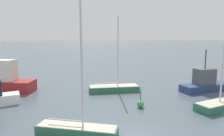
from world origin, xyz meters
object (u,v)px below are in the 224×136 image
sailboat_2 (223,103)px  fishing_boat_0 (205,83)px  channel_buoy_1 (140,104)px  sailboat_0 (77,129)px  sailboat_1 (114,88)px

sailboat_2 → fishing_boat_0: size_ratio=1.57×
channel_buoy_1 → fishing_boat_0: bearing=27.1°
sailboat_0 → fishing_boat_0: bearing=51.4°
sailboat_1 → channel_buoy_1: size_ratio=5.16×
sailboat_0 → sailboat_1: bearing=88.5°
sailboat_2 → sailboat_1: bearing=-57.7°
sailboat_1 → fishing_boat_0: 11.15m
sailboat_0 → channel_buoy_1: 7.42m
sailboat_0 → sailboat_2: (13.16, 3.56, 0.02)m
sailboat_1 → sailboat_2: (9.14, -7.20, 0.05)m
sailboat_1 → channel_buoy_1: 6.22m
sailboat_0 → channel_buoy_1: sailboat_0 is taller
sailboat_1 → sailboat_2: 11.63m
sailboat_0 → sailboat_1: (4.02, 10.75, -0.03)m
sailboat_2 → channel_buoy_1: sailboat_2 is taller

